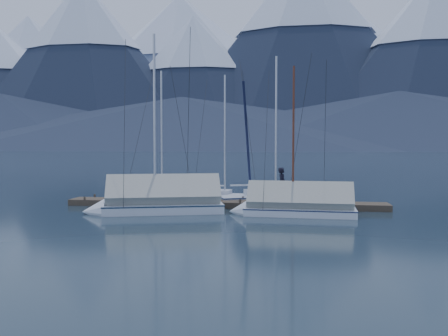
% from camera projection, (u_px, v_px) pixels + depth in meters
% --- Properties ---
extents(ground, '(1000.00, 1000.00, 0.00)m').
position_uv_depth(ground, '(218.00, 212.00, 24.74)').
color(ground, black).
rests_on(ground, ground).
extents(mountain_range, '(877.00, 584.00, 150.50)m').
position_uv_depth(mountain_range, '(295.00, 76.00, 386.95)').
color(mountain_range, '#475675').
rests_on(mountain_range, ground).
extents(dock, '(18.00, 1.50, 0.54)m').
position_uv_depth(dock, '(224.00, 205.00, 26.71)').
color(dock, '#382D23').
rests_on(dock, ground).
extents(mooring_posts, '(15.12, 1.52, 0.35)m').
position_uv_depth(mooring_posts, '(215.00, 201.00, 26.77)').
color(mooring_posts, '#382D23').
rests_on(mooring_posts, ground).
extents(sailboat_open_left, '(7.00, 3.52, 8.91)m').
position_uv_depth(sailboat_open_left, '(169.00, 198.00, 29.70)').
color(sailboat_open_left, silver).
rests_on(sailboat_open_left, ground).
extents(sailboat_open_mid, '(6.60, 2.77, 8.54)m').
position_uv_depth(sailboat_open_mid, '(232.00, 199.00, 29.23)').
color(sailboat_open_mid, silver).
rests_on(sailboat_open_mid, ground).
extents(sailboat_open_right, '(7.53, 4.80, 9.68)m').
position_uv_depth(sailboat_open_right, '(283.00, 199.00, 28.94)').
color(sailboat_open_right, silver).
rests_on(sailboat_open_right, ground).
extents(sailboat_covered_near, '(6.40, 2.73, 8.21)m').
position_uv_depth(sailboat_covered_near, '(290.00, 207.00, 23.66)').
color(sailboat_covered_near, white).
rests_on(sailboat_covered_near, ground).
extents(sailboat_covered_far, '(7.47, 4.07, 10.04)m').
position_uv_depth(sailboat_covered_far, '(152.00, 203.00, 24.41)').
color(sailboat_covered_far, white).
rests_on(sailboat_covered_far, ground).
extents(person, '(0.55, 0.75, 1.89)m').
position_uv_depth(person, '(282.00, 184.00, 26.61)').
color(person, black).
rests_on(person, dock).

